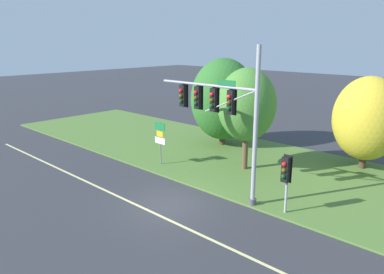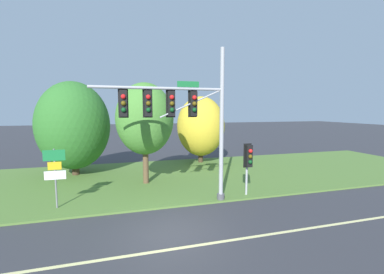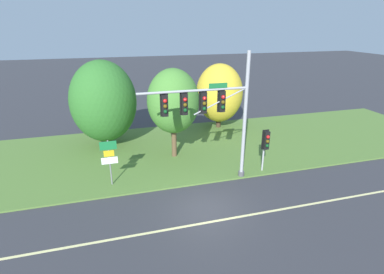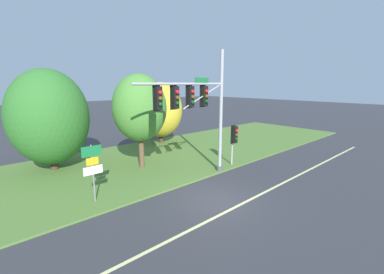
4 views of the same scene
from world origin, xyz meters
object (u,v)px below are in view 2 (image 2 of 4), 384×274
at_px(traffic_signal_mast, 182,113).
at_px(tree_nearest_road, 74,126).
at_px(route_sign_post, 55,169).
at_px(tree_left_of_mast, 145,119).
at_px(pedestrian_signal_near_kerb, 248,159).
at_px(tree_behind_signpost, 201,126).

bearing_deg(traffic_signal_mast, tree_nearest_road, 128.20).
xyz_separation_m(route_sign_post, tree_left_of_mast, (4.63, 3.14, 2.26)).
bearing_deg(route_sign_post, pedestrian_signal_near_kerb, -5.44).
height_order(traffic_signal_mast, tree_nearest_road, traffic_signal_mast).
height_order(traffic_signal_mast, route_sign_post, traffic_signal_mast).
height_order(traffic_signal_mast, tree_behind_signpost, traffic_signal_mast).
bearing_deg(tree_nearest_road, tree_left_of_mast, -37.29).
height_order(traffic_signal_mast, tree_left_of_mast, traffic_signal_mast).
bearing_deg(pedestrian_signal_near_kerb, tree_left_of_mast, 141.87).
bearing_deg(traffic_signal_mast, route_sign_post, 169.79).
xyz_separation_m(route_sign_post, tree_behind_signpost, (10.14, 8.53, 1.36)).
relative_size(traffic_signal_mast, tree_left_of_mast, 1.22).
xyz_separation_m(traffic_signal_mast, tree_left_of_mast, (-1.42, 4.23, -0.45)).
distance_m(route_sign_post, tree_behind_signpost, 13.32).
bearing_deg(traffic_signal_mast, tree_behind_signpost, 67.00).
bearing_deg(tree_behind_signpost, tree_nearest_road, -170.26).
height_order(pedestrian_signal_near_kerb, tree_left_of_mast, tree_left_of_mast).
height_order(pedestrian_signal_near_kerb, tree_behind_signpost, tree_behind_signpost).
distance_m(tree_nearest_road, tree_left_of_mast, 6.01).
relative_size(traffic_signal_mast, tree_nearest_road, 1.16).
relative_size(route_sign_post, tree_left_of_mast, 0.45).
bearing_deg(tree_left_of_mast, traffic_signal_mast, -71.41).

